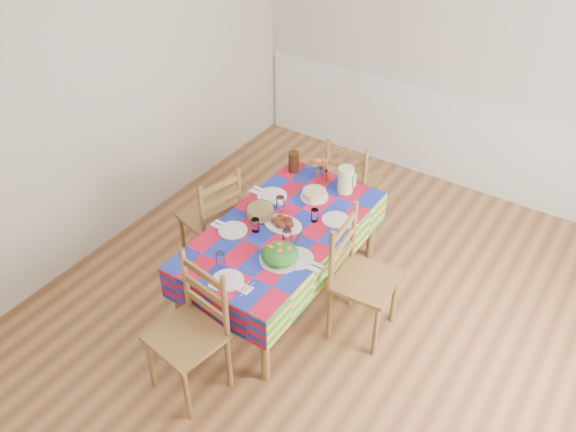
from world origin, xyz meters
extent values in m
cube|color=brown|center=(0.00, 0.00, -0.02)|extent=(4.50, 5.00, 0.04)
cube|color=beige|center=(0.00, 2.52, 1.35)|extent=(4.50, 0.04, 2.70)
cube|color=beige|center=(-2.27, 0.00, 1.35)|extent=(0.04, 5.00, 2.70)
cube|color=white|center=(0.00, 2.47, 0.90)|extent=(4.41, 0.06, 0.04)
cube|color=white|center=(0.00, 2.48, 0.45)|extent=(4.41, 0.03, 0.90)
cylinder|color=brown|center=(-0.95, -0.63, 0.31)|extent=(0.06, 0.06, 0.63)
cylinder|color=brown|center=(-0.16, -0.63, 0.31)|extent=(0.06, 0.06, 0.63)
cylinder|color=brown|center=(-0.95, 0.95, 0.31)|extent=(0.06, 0.06, 0.63)
cylinder|color=brown|center=(-0.16, 0.95, 0.31)|extent=(0.06, 0.06, 0.63)
cube|color=brown|center=(-0.55, 0.16, 0.65)|extent=(0.89, 1.69, 0.04)
cube|color=#A90E27|center=(-0.55, 0.16, 0.67)|extent=(0.92, 1.72, 0.01)
cube|color=#A90E27|center=(-1.02, 0.16, 0.53)|extent=(0.01, 1.72, 0.27)
cube|color=#A90E27|center=(-0.09, 0.16, 0.53)|extent=(0.01, 1.72, 0.27)
cube|color=#A90E27|center=(-0.55, -0.70, 0.53)|extent=(0.92, 0.01, 0.27)
cube|color=#A90E27|center=(-0.55, 1.03, 0.53)|extent=(0.92, 0.01, 0.27)
cylinder|color=silver|center=(-0.53, -0.53, 0.68)|extent=(0.22, 0.22, 0.01)
cylinder|color=silver|center=(-0.53, -0.53, 0.69)|extent=(0.16, 0.16, 0.00)
cylinder|color=white|center=(-0.67, -0.43, 0.73)|extent=(0.06, 0.06, 0.11)
cube|color=white|center=(-0.38, -0.53, 0.68)|extent=(0.08, 0.08, 0.00)
cube|color=silver|center=(-0.40, -0.53, 0.68)|extent=(0.01, 0.14, 0.00)
cube|color=silver|center=(-0.36, -0.53, 0.68)|extent=(0.01, 0.17, 0.00)
cylinder|color=silver|center=(-0.84, -0.08, 0.68)|extent=(0.22, 0.22, 0.01)
cylinder|color=silver|center=(-0.84, -0.08, 0.69)|extent=(0.16, 0.16, 0.00)
cylinder|color=white|center=(-0.70, 0.02, 0.73)|extent=(0.06, 0.06, 0.11)
cube|color=white|center=(-0.98, -0.08, 0.68)|extent=(0.08, 0.08, 0.00)
cube|color=silver|center=(-1.00, -0.08, 0.68)|extent=(0.14, 0.01, 0.00)
cube|color=silver|center=(-0.97, -0.08, 0.68)|extent=(0.16, 0.01, 0.00)
cylinder|color=silver|center=(-0.85, 0.45, 0.68)|extent=(0.24, 0.24, 0.01)
cylinder|color=silver|center=(-0.85, 0.45, 0.69)|extent=(0.17, 0.17, 0.01)
cylinder|color=white|center=(-0.69, 0.35, 0.73)|extent=(0.07, 0.07, 0.12)
cube|color=white|center=(-1.01, 0.45, 0.68)|extent=(0.09, 0.09, 0.01)
cube|color=silver|center=(-1.03, 0.45, 0.68)|extent=(0.15, 0.01, 0.00)
cube|color=silver|center=(-0.99, 0.45, 0.68)|extent=(0.18, 0.01, 0.00)
cylinder|color=silver|center=(-0.26, -0.08, 0.68)|extent=(0.25, 0.25, 0.01)
cylinder|color=silver|center=(-0.26, -0.08, 0.69)|extent=(0.17, 0.17, 0.01)
cylinder|color=white|center=(-0.42, 0.03, 0.73)|extent=(0.07, 0.07, 0.12)
cube|color=white|center=(-0.10, -0.08, 0.68)|extent=(0.09, 0.09, 0.01)
cube|color=silver|center=(-0.12, -0.08, 0.68)|extent=(0.16, 0.01, 0.00)
cube|color=silver|center=(-0.08, -0.08, 0.68)|extent=(0.18, 0.01, 0.00)
cylinder|color=silver|center=(-0.26, 0.47, 0.68)|extent=(0.21, 0.21, 0.01)
cylinder|color=silver|center=(-0.26, 0.47, 0.69)|extent=(0.15, 0.15, 0.00)
cylinder|color=white|center=(-0.39, 0.37, 0.73)|extent=(0.06, 0.06, 0.10)
cube|color=white|center=(-0.12, 0.47, 0.68)|extent=(0.08, 0.08, 0.00)
cube|color=silver|center=(-0.13, 0.47, 0.68)|extent=(0.13, 0.01, 0.00)
cube|color=silver|center=(-0.10, 0.47, 0.68)|extent=(0.16, 0.01, 0.00)
ellipsoid|color=silver|center=(-0.56, 0.19, 0.68)|extent=(0.31, 0.23, 0.01)
ellipsoid|color=black|center=(-0.50, 0.19, 0.71)|extent=(0.08, 0.07, 0.05)
ellipsoid|color=black|center=(-0.54, 0.23, 0.71)|extent=(0.08, 0.07, 0.05)
ellipsoid|color=black|center=(-0.60, 0.21, 0.71)|extent=(0.08, 0.07, 0.05)
ellipsoid|color=black|center=(-0.61, 0.17, 0.71)|extent=(0.08, 0.07, 0.05)
ellipsoid|color=black|center=(-0.56, 0.14, 0.71)|extent=(0.08, 0.07, 0.05)
cylinder|color=silver|center=(-0.35, -0.16, 0.68)|extent=(0.30, 0.30, 0.01)
ellipsoid|color=#124B15|center=(-0.35, -0.16, 0.73)|extent=(0.27, 0.27, 0.12)
cube|color=orange|center=(-0.41, -0.18, 0.79)|extent=(0.03, 0.02, 0.01)
cube|color=orange|center=(-0.37, -0.13, 0.79)|extent=(0.04, 0.04, 0.01)
cube|color=orange|center=(-0.33, -0.18, 0.79)|extent=(0.03, 0.04, 0.01)
cube|color=orange|center=(-0.30, -0.13, 0.79)|extent=(0.04, 0.04, 0.01)
cylinder|color=white|center=(-0.77, 0.19, 0.71)|extent=(0.22, 0.22, 0.08)
cylinder|color=#EDDC7D|center=(-0.77, 0.19, 0.72)|extent=(0.21, 0.21, 0.07)
cylinder|color=silver|center=(-0.56, 0.64, 0.68)|extent=(0.23, 0.23, 0.01)
cylinder|color=tan|center=(-0.56, 0.64, 0.71)|extent=(0.19, 0.19, 0.05)
cube|color=black|center=(-0.42, 0.04, 0.68)|extent=(0.11, 0.25, 0.01)
cube|color=black|center=(-0.37, 0.06, 0.68)|extent=(0.05, 0.26, 0.01)
cylinder|color=white|center=(-0.66, 0.88, 0.73)|extent=(0.07, 0.07, 0.11)
cylinder|color=#346923|center=(-0.68, 0.88, 0.78)|extent=(0.01, 0.01, 0.16)
ellipsoid|color=orange|center=(-0.70, 0.88, 0.86)|extent=(0.05, 0.05, 0.02)
cylinder|color=#346923|center=(-0.64, 0.89, 0.78)|extent=(0.01, 0.01, 0.16)
ellipsoid|color=orange|center=(-0.62, 0.90, 0.87)|extent=(0.05, 0.05, 0.02)
cylinder|color=#346923|center=(-0.66, 0.87, 0.78)|extent=(0.01, 0.01, 0.16)
ellipsoid|color=orange|center=(-0.66, 0.84, 0.88)|extent=(0.05, 0.05, 0.02)
cylinder|color=red|center=(-0.60, 0.89, 0.73)|extent=(0.03, 0.03, 0.12)
cylinder|color=#BAE3A0|center=(-0.39, 0.85, 0.79)|extent=(0.13, 0.13, 0.22)
cylinder|color=#311A0A|center=(-0.91, 0.87, 0.77)|extent=(0.09, 0.09, 0.18)
cube|color=silver|center=(-0.57, -0.65, 0.68)|extent=(0.08, 0.02, 0.02)
cylinder|color=brown|center=(-0.77, -1.11, 0.24)|extent=(0.04, 0.04, 0.48)
cylinder|color=brown|center=(-0.39, -1.18, 0.24)|extent=(0.04, 0.04, 0.48)
cylinder|color=brown|center=(-0.72, -0.75, 0.24)|extent=(0.04, 0.04, 0.48)
cylinder|color=brown|center=(-0.33, -0.82, 0.24)|extent=(0.04, 0.04, 0.48)
cube|color=brown|center=(-0.55, -0.97, 0.50)|extent=(0.51, 0.50, 0.03)
cylinder|color=brown|center=(-0.71, -0.74, 0.75)|extent=(0.04, 0.04, 0.54)
cylinder|color=brown|center=(-0.33, -0.80, 0.75)|extent=(0.04, 0.04, 0.54)
cube|color=brown|center=(-0.52, -0.77, 0.65)|extent=(0.39, 0.08, 0.05)
cube|color=brown|center=(-0.52, -0.77, 0.79)|extent=(0.39, 0.08, 0.05)
cube|color=brown|center=(-0.52, -0.77, 0.93)|extent=(0.39, 0.08, 0.05)
cylinder|color=brown|center=(-0.39, 1.48, 0.22)|extent=(0.04, 0.04, 0.45)
cylinder|color=brown|center=(-0.75, 1.44, 0.22)|extent=(0.04, 0.04, 0.45)
cylinder|color=brown|center=(-0.36, 1.14, 0.22)|extent=(0.04, 0.04, 0.45)
cylinder|color=brown|center=(-0.71, 1.11, 0.22)|extent=(0.04, 0.04, 0.45)
cube|color=brown|center=(-0.55, 1.29, 0.46)|extent=(0.46, 0.44, 0.03)
cylinder|color=brown|center=(-0.36, 1.13, 0.69)|extent=(0.04, 0.04, 0.50)
cylinder|color=brown|center=(-0.71, 1.10, 0.69)|extent=(0.04, 0.04, 0.50)
cube|color=brown|center=(-0.53, 1.12, 0.59)|extent=(0.36, 0.06, 0.05)
cube|color=brown|center=(-0.53, 1.12, 0.72)|extent=(0.36, 0.06, 0.05)
cube|color=brown|center=(-0.53, 1.12, 0.85)|extent=(0.36, 0.06, 0.05)
cylinder|color=brown|center=(-1.40, 0.39, 0.23)|extent=(0.04, 0.04, 0.46)
cylinder|color=brown|center=(-1.50, 0.03, 0.23)|extent=(0.04, 0.04, 0.46)
cylinder|color=brown|center=(-1.07, 0.30, 0.23)|extent=(0.04, 0.04, 0.46)
cylinder|color=brown|center=(-1.16, -0.06, 0.23)|extent=(0.04, 0.04, 0.46)
cube|color=brown|center=(-1.28, 0.16, 0.48)|extent=(0.51, 0.52, 0.03)
cylinder|color=brown|center=(-1.06, 0.29, 0.72)|extent=(0.04, 0.04, 0.51)
cylinder|color=brown|center=(-1.15, -0.06, 0.72)|extent=(0.04, 0.04, 0.51)
cube|color=brown|center=(-1.11, 0.12, 0.61)|extent=(0.12, 0.36, 0.05)
cube|color=brown|center=(-1.11, 0.12, 0.75)|extent=(0.12, 0.36, 0.05)
cube|color=brown|center=(-1.11, 0.12, 0.88)|extent=(0.12, 0.36, 0.05)
cylinder|color=brown|center=(0.37, -0.01, 0.24)|extent=(0.04, 0.04, 0.48)
cylinder|color=brown|center=(0.34, 0.37, 0.24)|extent=(0.04, 0.04, 0.48)
cylinder|color=brown|center=(0.01, -0.04, 0.24)|extent=(0.04, 0.04, 0.48)
cylinder|color=brown|center=(-0.02, 0.34, 0.24)|extent=(0.04, 0.04, 0.48)
cube|color=brown|center=(0.17, 0.16, 0.50)|extent=(0.47, 0.49, 0.03)
cylinder|color=brown|center=(0.00, -0.05, 0.75)|extent=(0.04, 0.04, 0.54)
cylinder|color=brown|center=(-0.03, 0.34, 0.75)|extent=(0.04, 0.04, 0.54)
cube|color=brown|center=(-0.02, 0.15, 0.64)|extent=(0.06, 0.39, 0.05)
cube|color=brown|center=(-0.02, 0.15, 0.78)|extent=(0.06, 0.39, 0.05)
cube|color=brown|center=(-0.02, 0.15, 0.92)|extent=(0.06, 0.39, 0.05)
camera|label=1|loc=(1.50, -2.84, 3.54)|focal=38.00mm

